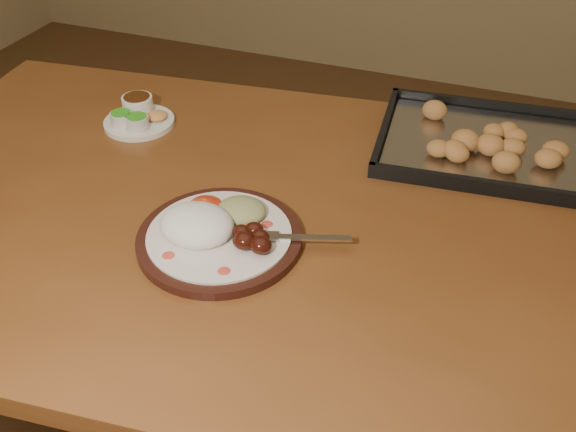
% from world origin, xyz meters
% --- Properties ---
extents(ground, '(4.00, 4.00, 0.00)m').
position_xyz_m(ground, '(0.00, 0.00, 0.00)').
color(ground, '#58321E').
rests_on(ground, ground).
extents(dining_table, '(1.59, 1.06, 0.75)m').
position_xyz_m(dining_table, '(0.30, -0.20, 0.65)').
color(dining_table, brown).
rests_on(dining_table, ground).
extents(dinner_plate, '(0.34, 0.26, 0.06)m').
position_xyz_m(dinner_plate, '(0.25, -0.30, 0.77)').
color(dinner_plate, black).
rests_on(dinner_plate, dining_table).
extents(condiment_saucer, '(0.14, 0.14, 0.05)m').
position_xyz_m(condiment_saucer, '(-0.07, -0.02, 0.77)').
color(condiment_saucer, silver).
rests_on(condiment_saucer, dining_table).
extents(baking_tray, '(0.46, 0.36, 0.05)m').
position_xyz_m(baking_tray, '(0.63, 0.13, 0.77)').
color(baking_tray, black).
rests_on(baking_tray, dining_table).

